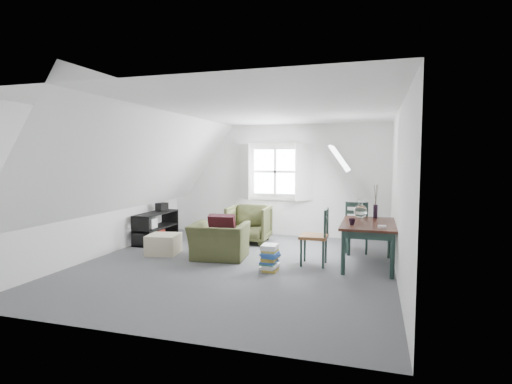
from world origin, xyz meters
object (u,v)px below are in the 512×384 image
(dining_table, at_px, (369,228))
(dining_chair_far, at_px, (357,226))
(armchair_near, at_px, (219,259))
(dining_chair_near, at_px, (316,236))
(armchair_far, at_px, (249,242))
(media_shelf, at_px, (155,229))
(ottoman, at_px, (164,244))
(magazine_stack, at_px, (270,258))

(dining_table, bearing_deg, dining_chair_far, 100.11)
(armchair_near, bearing_deg, dining_chair_near, 176.75)
(dining_chair_near, bearing_deg, armchair_far, -130.87)
(dining_chair_far, xyz_separation_m, media_shelf, (-4.08, -0.26, -0.22))
(dining_table, bearing_deg, armchair_near, -177.70)
(dining_chair_near, bearing_deg, ottoman, -89.19)
(ottoman, height_order, dining_chair_near, dining_chair_near)
(dining_chair_far, bearing_deg, dining_chair_near, 68.98)
(dining_table, height_order, magazine_stack, dining_table)
(armchair_near, distance_m, armchair_far, 1.46)
(armchair_far, height_order, magazine_stack, magazine_stack)
(armchair_near, distance_m, dining_chair_far, 2.61)
(ottoman, distance_m, magazine_stack, 2.21)
(armchair_near, bearing_deg, dining_chair_far, -158.21)
(armchair_near, distance_m, media_shelf, 2.05)
(armchair_far, bearing_deg, magazine_stack, -66.18)
(armchair_far, height_order, dining_chair_near, dining_chair_near)
(magazine_stack, bearing_deg, dining_chair_near, 40.72)
(dining_table, distance_m, dining_chair_far, 0.96)
(ottoman, bearing_deg, armchair_far, 49.95)
(armchair_far, relative_size, media_shelf, 0.70)
(ottoman, relative_size, media_shelf, 0.45)
(armchair_far, height_order, ottoman, armchair_far)
(armchair_near, xyz_separation_m, dining_table, (2.50, 0.26, 0.62))
(armchair_near, bearing_deg, media_shelf, -32.56)
(dining_table, distance_m, magazine_stack, 1.69)
(armchair_near, height_order, dining_chair_far, dining_chair_far)
(dining_chair_far, relative_size, magazine_stack, 2.36)
(dining_chair_far, bearing_deg, dining_table, 110.93)
(armchair_far, bearing_deg, dining_chair_near, -43.49)
(armchair_near, relative_size, armchair_far, 1.12)
(armchair_far, bearing_deg, dining_chair_far, -9.67)
(magazine_stack, bearing_deg, armchair_near, 155.31)
(armchair_near, height_order, dining_table, dining_table)
(media_shelf, bearing_deg, dining_chair_far, 1.73)
(armchair_far, distance_m, dining_chair_far, 2.26)
(ottoman, bearing_deg, dining_chair_far, 18.68)
(media_shelf, relative_size, magazine_stack, 2.97)
(armchair_near, relative_size, dining_table, 0.67)
(media_shelf, bearing_deg, magazine_stack, -28.07)
(dining_chair_far, bearing_deg, armchair_far, 0.01)
(armchair_far, distance_m, dining_chair_near, 2.17)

